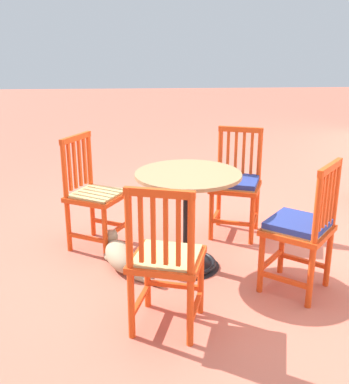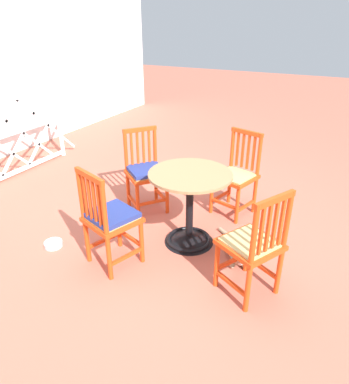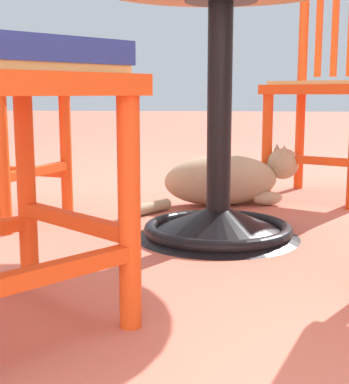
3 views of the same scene
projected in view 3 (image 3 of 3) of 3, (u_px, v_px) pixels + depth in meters
ground_plane at (220, 241)px, 1.64m from camera, size 24.00×24.00×0.00m
cafe_table at (219, 141)px, 1.63m from camera, size 0.76×0.76×0.73m
orange_chair_facing_out at (329, 89)px, 2.27m from camera, size 0.54×0.54×0.91m
tabby_cat at (231, 180)px, 2.16m from camera, size 0.64×0.48×0.23m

